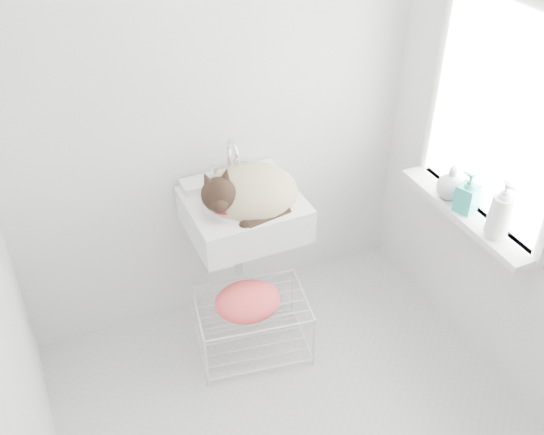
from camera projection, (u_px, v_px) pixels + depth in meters
name	position (u px, v px, depth m)	size (l,w,h in m)	color
floor	(296.00, 419.00, 3.08)	(2.20, 2.00, 0.02)	#B8B8B8
back_wall	(213.00, 108.00, 3.07)	(2.20, 0.02, 2.50)	white
right_wall	(529.00, 155.00, 2.70)	(0.02, 2.00, 2.50)	white
window_glass	(500.00, 116.00, 2.78)	(0.01, 0.80, 1.00)	white
window_frame	(498.00, 116.00, 2.78)	(0.04, 0.90, 1.10)	white
windowsill	(465.00, 213.00, 3.07)	(0.16, 0.88, 0.04)	white
sink	(244.00, 199.00, 3.13)	(0.58, 0.50, 0.23)	white
faucet	(230.00, 158.00, 3.18)	(0.21, 0.15, 0.21)	silver
cat	(247.00, 194.00, 3.10)	(0.52, 0.44, 0.32)	tan
wire_rack	(252.00, 328.00, 3.37)	(0.57, 0.40, 0.34)	silver
towel	(248.00, 307.00, 3.18)	(0.34, 0.24, 0.14)	orange
bottle_a	(494.00, 235.00, 2.89)	(0.10, 0.10, 0.25)	white
bottle_b	(464.00, 210.00, 3.05)	(0.09, 0.10, 0.21)	teal
bottle_c	(448.00, 197.00, 3.15)	(0.14, 0.14, 0.18)	silver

